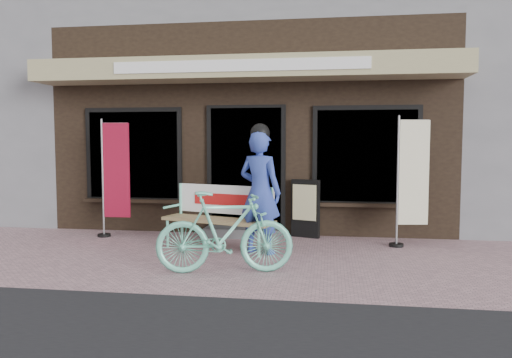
% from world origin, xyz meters
% --- Properties ---
extents(ground, '(70.00, 70.00, 0.00)m').
position_xyz_m(ground, '(0.00, 0.00, 0.00)').
color(ground, '#B2888F').
rests_on(ground, ground).
extents(storefront, '(7.00, 6.77, 6.00)m').
position_xyz_m(storefront, '(0.00, 4.96, 2.99)').
color(storefront, black).
rests_on(storefront, ground).
extents(bench, '(1.77, 0.93, 0.93)m').
position_xyz_m(bench, '(-0.19, 0.83, 0.55)').
color(bench, '#6CD3B2').
rests_on(bench, ground).
extents(person, '(0.74, 0.61, 1.84)m').
position_xyz_m(person, '(0.44, 0.59, 0.91)').
color(person, '#2E43A1').
rests_on(person, ground).
extents(bicycle, '(1.72, 0.81, 1.00)m').
position_xyz_m(bicycle, '(0.17, -0.55, 0.50)').
color(bicycle, '#6CD3B2').
rests_on(bicycle, ground).
extents(nobori_red, '(0.57, 0.22, 1.96)m').
position_xyz_m(nobori_red, '(-2.12, 1.41, 1.01)').
color(nobori_red, gray).
rests_on(nobori_red, ground).
extents(nobori_cream, '(0.59, 0.25, 1.98)m').
position_xyz_m(nobori_cream, '(2.62, 1.35, 1.02)').
color(nobori_cream, gray).
rests_on(nobori_cream, ground).
extents(menu_stand, '(0.48, 0.25, 0.96)m').
position_xyz_m(menu_stand, '(1.02, 1.84, 0.49)').
color(menu_stand, black).
rests_on(menu_stand, ground).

